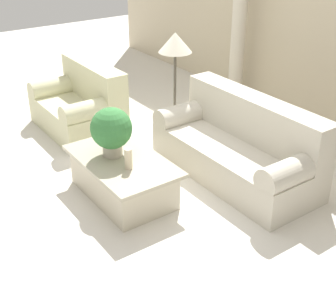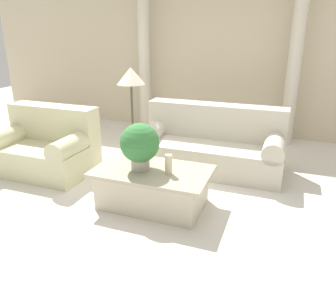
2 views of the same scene
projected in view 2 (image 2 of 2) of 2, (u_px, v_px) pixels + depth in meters
ground_plane at (160, 184)px, 4.29m from camera, size 16.00×16.00×0.00m
wall_back at (212, 48)px, 6.12m from camera, size 10.00×0.06×3.20m
sofa_long at (212, 144)px, 4.72m from camera, size 2.01×0.87×0.90m
loveseat at (46, 146)px, 4.63m from camera, size 1.35×0.87×0.90m
coffee_table at (153, 187)px, 3.72m from camera, size 1.29×0.76×0.44m
potted_plant at (140, 144)px, 3.56m from camera, size 0.43×0.43×0.53m
pillar_candle at (169, 164)px, 3.50m from camera, size 0.08×0.08×0.22m
floor_lamp at (131, 80)px, 4.87m from camera, size 0.42×0.42×1.40m
column_left at (145, 64)px, 6.32m from camera, size 0.31×0.31×2.54m
column_right at (294, 69)px, 5.43m from camera, size 0.31×0.31×2.54m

